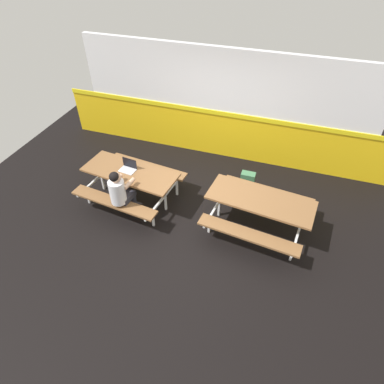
# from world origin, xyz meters

# --- Properties ---
(ground_plane) EXTENTS (10.00, 10.00, 0.02)m
(ground_plane) POSITION_xyz_m (0.00, 0.00, -0.01)
(ground_plane) COLOR black
(accent_backdrop) EXTENTS (8.00, 0.14, 2.60)m
(accent_backdrop) POSITION_xyz_m (0.00, 2.29, 1.25)
(accent_backdrop) COLOR yellow
(accent_backdrop) RESTS_ON ground
(picnic_table_left) EXTENTS (2.00, 1.75, 0.74)m
(picnic_table_left) POSITION_xyz_m (-1.32, 0.05, 0.58)
(picnic_table_left) COLOR brown
(picnic_table_left) RESTS_ON ground
(picnic_table_right) EXTENTS (2.00, 1.75, 0.74)m
(picnic_table_right) POSITION_xyz_m (1.32, 0.05, 0.58)
(picnic_table_right) COLOR brown
(picnic_table_right) RESTS_ON ground
(student_nearer) EXTENTS (0.39, 0.54, 1.21)m
(student_nearer) POSITION_xyz_m (-1.23, -0.52, 0.71)
(student_nearer) COLOR #2D2D38
(student_nearer) RESTS_ON ground
(laptop_silver) EXTENTS (0.34, 0.26, 0.22)m
(laptop_silver) POSITION_xyz_m (-1.37, 0.09, 0.79)
(laptop_silver) COLOR silver
(laptop_silver) RESTS_ON picnic_table_left
(backpack_dark) EXTENTS (0.30, 0.22, 0.44)m
(backpack_dark) POSITION_xyz_m (0.92, 1.13, 0.22)
(backpack_dark) COLOR #3F724C
(backpack_dark) RESTS_ON ground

